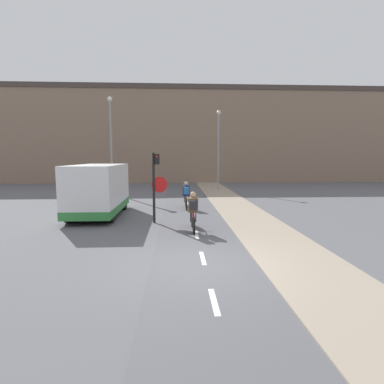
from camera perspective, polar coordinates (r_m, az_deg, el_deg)
name	(u,v)px	position (r m, az deg, el deg)	size (l,w,h in m)	color
ground_plane	(204,265)	(8.01, 2.38, -13.78)	(120.00, 120.00, 0.00)	#5B5B60
bike_lane	(204,265)	(8.02, 2.38, -13.70)	(2.77, 60.00, 0.02)	#56565B
sidewalk_strip	(302,263)	(8.63, 20.18, -12.50)	(2.40, 60.00, 0.05)	gray
building_row_background	(182,136)	(34.58, -1.86, 10.64)	(60.00, 5.20, 10.32)	#89705B
traffic_light_pole	(156,180)	(12.71, -6.92, 2.36)	(0.67, 0.25, 2.98)	black
street_lamp_far	(111,136)	(23.51, -15.19, 10.31)	(0.36, 0.36, 7.20)	gray
street_lamp_sidewalk	(218,142)	(25.42, 5.04, 9.52)	(0.36, 0.36, 6.62)	gray
cyclist_near	(193,212)	(11.33, 0.22, -3.91)	(0.46, 1.75, 1.50)	black
cyclist_far	(186,196)	(16.12, -1.12, -0.75)	(0.46, 1.70, 1.49)	black
van	(99,191)	(14.93, -17.33, 0.23)	(2.06, 4.88, 2.43)	white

